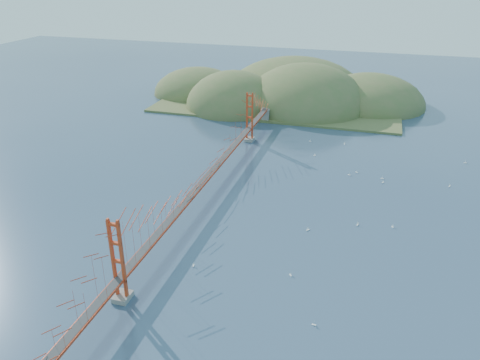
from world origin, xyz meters
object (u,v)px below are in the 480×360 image
(bridge, at_px, (204,160))
(sailboat_0, at_px, (358,224))
(sailboat_2, at_px, (314,324))
(sailboat_1, at_px, (349,175))

(bridge, xyz_separation_m, sailboat_0, (27.43, -2.90, -6.85))
(sailboat_2, bearing_deg, sailboat_0, 82.32)
(sailboat_1, distance_m, sailboat_2, 44.51)
(bridge, relative_size, sailboat_0, 128.11)
(sailboat_0, distance_m, sailboat_2, 25.26)
(sailboat_0, bearing_deg, sailboat_2, -97.68)
(bridge, distance_m, sailboat_2, 37.50)
(bridge, relative_size, sailboat_1, 138.05)
(bridge, bearing_deg, sailboat_2, -49.27)
(sailboat_1, height_order, sailboat_0, sailboat_0)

